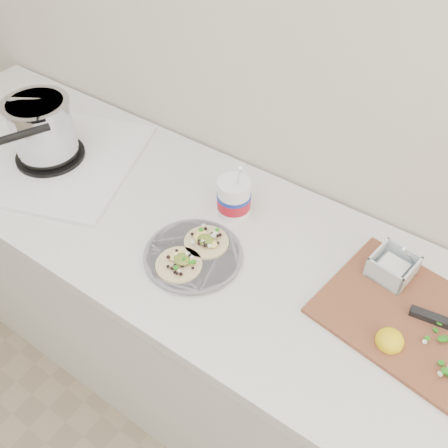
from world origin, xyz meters
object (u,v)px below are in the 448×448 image
Objects in this scene: stove at (46,139)px; taco_plate at (193,253)px; cutboard at (422,317)px; tub at (234,196)px.

stove is 0.63m from taco_plate.
stove is at bearing -167.88° from cutboard.
tub is 0.43× the size of cutboard.
taco_plate is (0.62, -0.07, -0.07)m from stove.
stove is 1.19m from cutboard.
taco_plate is 1.20× the size of tub.
stove is 0.63m from tub.
cutboard is at bearing 14.88° from taco_plate.
stove is 2.55× the size of taco_plate.
stove reaches higher than taco_plate.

